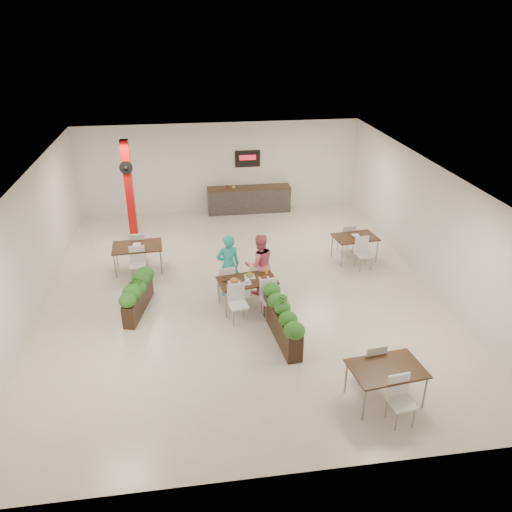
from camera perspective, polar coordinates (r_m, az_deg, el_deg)
The scene contains 12 objects.
ground at distance 13.29m, azimuth -1.88°, elevation -3.76°, with size 12.00×12.00×0.00m, color beige.
room_shell at distance 12.42m, azimuth -2.02°, elevation 4.30°, with size 10.10×12.10×3.22m.
red_column at distance 16.14m, azimuth -14.28°, elevation 7.34°, with size 0.40×0.41×3.20m.
service_counter at distance 18.32m, azimuth -0.82°, elevation 6.55°, with size 3.00×0.64×2.20m.
main_table at distance 12.21m, azimuth -1.05°, elevation -3.22°, with size 1.51×1.80×0.92m.
diner_man at distance 12.65m, azimuth -3.19°, elevation -1.10°, with size 0.61×0.40×1.68m, color teal.
diner_woman at distance 12.75m, azimuth 0.39°, elevation -0.94°, with size 0.80×0.62×1.64m, color #E8677A.
planter_left at distance 12.45m, azimuth -13.40°, elevation -4.11°, with size 0.71×1.77×0.94m.
planter_right at distance 11.16m, azimuth 3.01°, elevation -7.10°, with size 0.58×2.05×1.08m.
side_table_a at distance 14.36m, azimuth -13.40°, elevation 0.76°, with size 1.41×1.64×0.92m.
side_table_b at distance 14.83m, azimuth 11.25°, elevation 1.78°, with size 1.32×1.66×0.92m.
side_table_c at distance 9.73m, azimuth 14.67°, elevation -12.79°, with size 1.43×1.66×0.92m.
Camera 1 is at (-1.22, -11.47, 6.60)m, focal length 35.00 mm.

